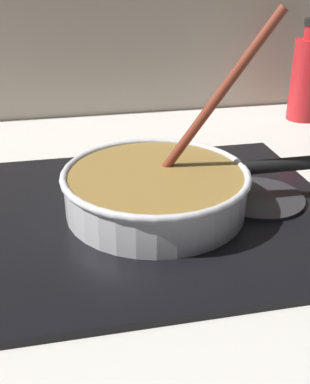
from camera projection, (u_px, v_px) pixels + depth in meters
ground at (199, 335)px, 0.53m from camera, size 2.40×1.60×0.04m
hob_plate at (155, 213)px, 0.73m from camera, size 0.56×0.48×0.01m
burner_ring at (155, 207)px, 0.72m from camera, size 0.18×0.18×0.01m
spare_burner at (257, 198)px, 0.76m from camera, size 0.15×0.15×0.01m
cooking_pan at (157, 189)px, 0.71m from camera, size 0.43×0.28×0.29m
sauce_bottle at (307, 77)px, 1.13m from camera, size 0.08×0.08×0.24m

